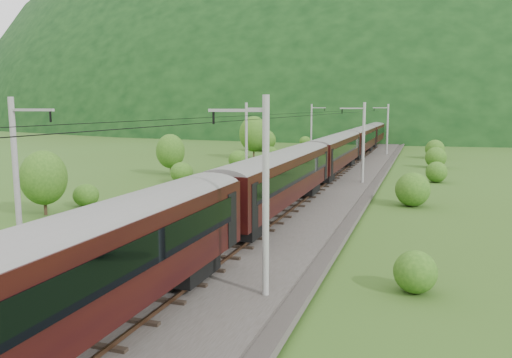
% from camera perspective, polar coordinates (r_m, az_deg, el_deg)
% --- Properties ---
extents(ground, '(600.00, 600.00, 0.00)m').
position_cam_1_polar(ground, '(23.37, -13.86, -11.59)').
color(ground, '#334B17').
rests_on(ground, ground).
extents(railbed, '(14.00, 220.00, 0.30)m').
position_cam_1_polar(railbed, '(31.82, -4.10, -5.76)').
color(railbed, '#38332D').
rests_on(railbed, ground).
extents(track_left, '(2.40, 220.00, 0.27)m').
position_cam_1_polar(track_left, '(32.75, -7.99, -5.02)').
color(track_left, brown).
rests_on(track_left, railbed).
extents(track_right, '(2.40, 220.00, 0.27)m').
position_cam_1_polar(track_right, '(30.93, 0.02, -5.72)').
color(track_right, brown).
rests_on(track_right, railbed).
extents(catenary_left, '(2.54, 192.28, 8.00)m').
position_cam_1_polar(catenary_left, '(53.70, -1.03, 4.67)').
color(catenary_left, gray).
rests_on(catenary_left, railbed).
extents(catenary_right, '(2.54, 192.28, 8.00)m').
position_cam_1_polar(catenary_right, '(50.88, 12.09, 4.30)').
color(catenary_right, gray).
rests_on(catenary_right, railbed).
extents(overhead_wires, '(4.83, 198.00, 0.03)m').
position_cam_1_polar(overhead_wires, '(30.89, -4.23, 6.85)').
color(overhead_wires, black).
rests_on(overhead_wires, ground).
extents(mountain_main, '(504.00, 360.00, 244.00)m').
position_cam_1_polar(mountain_main, '(278.79, 16.42, 6.29)').
color(mountain_main, black).
rests_on(mountain_main, ground).
extents(mountain_ridge, '(336.00, 280.00, 132.00)m').
position_cam_1_polar(mountain_ridge, '(344.81, -3.74, 6.91)').
color(mountain_ridge, black).
rests_on(mountain_ridge, ground).
extents(train, '(2.91, 163.17, 5.06)m').
position_cam_1_polar(train, '(56.72, 8.96, 3.71)').
color(train, black).
rests_on(train, ground).
extents(hazard_post_near, '(0.14, 0.14, 1.32)m').
position_cam_1_polar(hazard_post_near, '(85.52, 10.17, 3.50)').
color(hazard_post_near, red).
rests_on(hazard_post_near, railbed).
extents(hazard_post_far, '(0.14, 0.14, 1.35)m').
position_cam_1_polar(hazard_post_far, '(78.45, 10.25, 3.09)').
color(hazard_post_far, red).
rests_on(hazard_post_far, railbed).
extents(signal, '(0.23, 0.23, 2.07)m').
position_cam_1_polar(signal, '(60.57, 3.22, 2.23)').
color(signal, black).
rests_on(signal, railbed).
extents(vegetation_left, '(9.05, 144.64, 6.46)m').
position_cam_1_polar(vegetation_left, '(50.62, -11.27, 1.81)').
color(vegetation_left, '#285215').
rests_on(vegetation_left, ground).
extents(vegetation_right, '(6.63, 104.25, 2.73)m').
position_cam_1_polar(vegetation_right, '(36.00, 19.92, -2.89)').
color(vegetation_right, '#285215').
rests_on(vegetation_right, ground).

